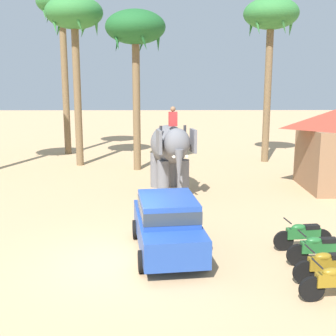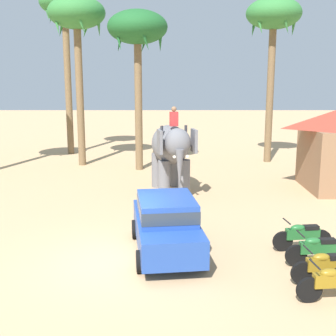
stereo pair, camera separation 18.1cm
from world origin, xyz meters
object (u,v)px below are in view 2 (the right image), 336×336
at_px(motorcycle_mid_row, 317,249).
at_px(palm_tree_leaning_seaward, 76,19).
at_px(motorcycle_nearest_camera, 334,282).
at_px(motorcycle_second_in_row, 326,266).
at_px(palm_tree_left_of_road, 64,9).
at_px(motorcycle_fourth_in_row, 302,235).
at_px(palm_tree_far_back, 273,20).
at_px(car_sedan_foreground, 166,222).
at_px(palm_tree_near_hut, 137,32).
at_px(elephant_with_mahout, 171,149).

xyz_separation_m(motorcycle_mid_row, palm_tree_leaning_seaward, (-9.16, 14.34, 7.81)).
height_order(motorcycle_nearest_camera, palm_tree_leaning_seaward, palm_tree_leaning_seaward).
relative_size(motorcycle_second_in_row, motorcycle_mid_row, 1.00).
xyz_separation_m(motorcycle_mid_row, palm_tree_left_of_road, (-10.70, 18.36, 8.90)).
distance_m(motorcycle_fourth_in_row, palm_tree_left_of_road, 22.14).
height_order(motorcycle_second_in_row, palm_tree_far_back, palm_tree_far_back).
xyz_separation_m(car_sedan_foreground, motorcycle_mid_row, (4.13, -0.89, -0.46)).
bearing_deg(motorcycle_fourth_in_row, palm_tree_left_of_road, 121.57).
xyz_separation_m(motorcycle_second_in_row, motorcycle_fourth_in_row, (0.06, 2.19, 0.00)).
distance_m(motorcycle_second_in_row, palm_tree_near_hut, 16.67).
bearing_deg(motorcycle_fourth_in_row, motorcycle_second_in_row, -91.46).
relative_size(palm_tree_far_back, palm_tree_leaning_seaward, 1.01).
height_order(palm_tree_far_back, palm_tree_leaning_seaward, palm_tree_far_back).
relative_size(elephant_with_mahout, palm_tree_far_back, 0.42).
bearing_deg(car_sedan_foreground, motorcycle_mid_row, -12.21).
xyz_separation_m(elephant_with_mahout, motorcycle_nearest_camera, (3.67, -9.84, -1.53)).
height_order(car_sedan_foreground, palm_tree_leaning_seaward, palm_tree_leaning_seaward).
bearing_deg(car_sedan_foreground, motorcycle_second_in_row, -26.55).
xyz_separation_m(motorcycle_fourth_in_row, palm_tree_left_of_road, (-10.61, 17.27, 8.90)).
relative_size(elephant_with_mahout, palm_tree_left_of_road, 0.37).
height_order(motorcycle_fourth_in_row, palm_tree_leaning_seaward, palm_tree_leaning_seaward).
distance_m(motorcycle_fourth_in_row, palm_tree_near_hut, 14.89).
distance_m(car_sedan_foreground, motorcycle_fourth_in_row, 4.07).
distance_m(motorcycle_second_in_row, palm_tree_far_back, 18.41).
relative_size(motorcycle_fourth_in_row, palm_tree_far_back, 0.19).
bearing_deg(car_sedan_foreground, palm_tree_leaning_seaward, 110.50).
bearing_deg(motorcycle_fourth_in_row, motorcycle_mid_row, -85.10).
distance_m(motorcycle_second_in_row, motorcycle_mid_row, 1.11).
distance_m(car_sedan_foreground, palm_tree_far_back, 17.42).
distance_m(elephant_with_mahout, palm_tree_leaning_seaward, 10.42).
bearing_deg(motorcycle_nearest_camera, palm_tree_far_back, 82.45).
xyz_separation_m(elephant_with_mahout, motorcycle_mid_row, (3.94, -7.87, -1.53)).
bearing_deg(motorcycle_fourth_in_row, elephant_with_mahout, 119.60).
distance_m(palm_tree_far_back, palm_tree_leaning_seaward, 11.24).
distance_m(motorcycle_nearest_camera, palm_tree_near_hut, 17.38).
bearing_deg(palm_tree_left_of_road, motorcycle_fourth_in_row, -58.43).
relative_size(motorcycle_second_in_row, palm_tree_far_back, 0.19).
xyz_separation_m(motorcycle_second_in_row, palm_tree_leaning_seaward, (-9.01, 15.43, 7.81)).
bearing_deg(palm_tree_leaning_seaward, motorcycle_fourth_in_row, -55.61).
relative_size(motorcycle_fourth_in_row, palm_tree_left_of_road, 0.17).
height_order(car_sedan_foreground, elephant_with_mahout, elephant_with_mahout).
bearing_deg(car_sedan_foreground, palm_tree_left_of_road, 110.62).
xyz_separation_m(car_sedan_foreground, palm_tree_far_back, (6.16, 14.49, 7.44)).
bearing_deg(motorcycle_second_in_row, car_sedan_foreground, 153.45).
bearing_deg(palm_tree_left_of_road, motorcycle_second_in_row, -61.53).
relative_size(elephant_with_mahout, motorcycle_fourth_in_row, 2.22).
bearing_deg(motorcycle_mid_row, motorcycle_second_in_row, -97.78).
bearing_deg(palm_tree_leaning_seaward, palm_tree_near_hut, -21.11).
xyz_separation_m(car_sedan_foreground, palm_tree_near_hut, (-1.56, 12.11, 6.50)).
xyz_separation_m(car_sedan_foreground, palm_tree_left_of_road, (-6.57, 17.47, 8.44)).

